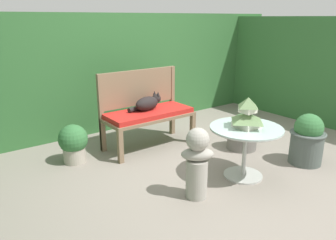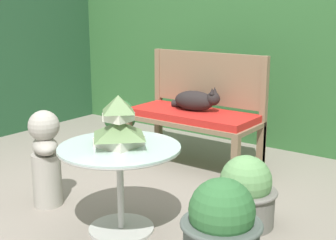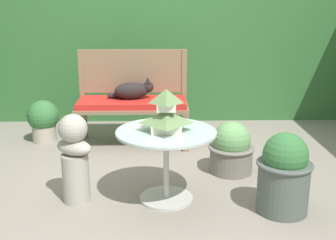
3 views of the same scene
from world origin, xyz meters
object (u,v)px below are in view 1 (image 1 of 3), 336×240
object	(u,v)px
potted_plant_patio_mid	(242,133)
potted_plant_path_edge	(307,140)
potted_plant_table_far	(73,143)
pagoda_birdhouse	(247,115)
garden_bust	(197,162)
patio_table	(246,138)
garden_bench	(149,116)
cat	(148,103)

from	to	relation	value
potted_plant_patio_mid	potted_plant_path_edge	world-z (taller)	potted_plant_path_edge
potted_plant_patio_mid	potted_plant_table_far	bearing A→B (deg)	154.63
pagoda_birdhouse	garden_bust	world-z (taller)	pagoda_birdhouse
potted_plant_patio_mid	garden_bust	bearing A→B (deg)	-156.61
pagoda_birdhouse	potted_plant_path_edge	size ratio (longest dim) A/B	0.53
patio_table	pagoda_birdhouse	size ratio (longest dim) A/B	2.38
potted_plant_table_far	potted_plant_path_edge	xyz separation A→B (m)	(2.24, -1.72, 0.05)
potted_plant_path_edge	potted_plant_patio_mid	bearing A→B (deg)	108.59
garden_bench	patio_table	world-z (taller)	patio_table
garden_bench	garden_bust	bearing A→B (deg)	-104.87
garden_bench	garden_bust	size ratio (longest dim) A/B	1.69
potted_plant_table_far	potted_plant_patio_mid	world-z (taller)	potted_plant_patio_mid
patio_table	cat	bearing A→B (deg)	103.46
pagoda_birdhouse	potted_plant_patio_mid	size ratio (longest dim) A/B	0.68
garden_bust	potted_plant_path_edge	size ratio (longest dim) A/B	1.16
garden_bench	pagoda_birdhouse	distance (m)	1.44
garden_bust	potted_plant_table_far	bearing A→B (deg)	146.13
patio_table	potted_plant_patio_mid	bearing A→B (deg)	42.26
patio_table	garden_bench	bearing A→B (deg)	104.23
potted_plant_patio_mid	patio_table	bearing A→B (deg)	-137.74
cat	potted_plant_path_edge	size ratio (longest dim) A/B	0.82
cat	potted_plant_patio_mid	xyz separation A→B (m)	(0.95, -0.85, -0.38)
patio_table	potted_plant_path_edge	size ratio (longest dim) A/B	1.26
potted_plant_table_far	potted_plant_path_edge	distance (m)	2.82
garden_bust	potted_plant_patio_mid	world-z (taller)	garden_bust
pagoda_birdhouse	potted_plant_table_far	xyz separation A→B (m)	(-1.37, 1.50, -0.47)
potted_plant_path_edge	cat	bearing A→B (deg)	126.73
garden_bust	potted_plant_path_edge	xyz separation A→B (m)	(1.59, -0.20, -0.07)
garden_bench	patio_table	xyz separation A→B (m)	(0.35, -1.37, 0.02)
cat	garden_bust	xyz separation A→B (m)	(-0.38, -1.43, -0.23)
pagoda_birdhouse	potted_plant_table_far	world-z (taller)	pagoda_birdhouse
garden_bench	potted_plant_patio_mid	world-z (taller)	garden_bench
patio_table	garden_bust	xyz separation A→B (m)	(-0.71, -0.02, -0.08)
garden_bench	potted_plant_table_far	size ratio (longest dim) A/B	2.55
garden_bench	potted_plant_table_far	world-z (taller)	garden_bench
patio_table	potted_plant_patio_mid	distance (m)	0.86
garden_bust	patio_table	bearing A→B (deg)	34.18
cat	garden_bust	bearing A→B (deg)	-116.05
potted_plant_patio_mid	potted_plant_path_edge	xyz separation A→B (m)	(0.26, -0.78, 0.08)
cat	potted_plant_table_far	bearing A→B (deg)	163.82
cat	garden_bust	world-z (taller)	cat
garden_bench	pagoda_birdhouse	xyz separation A→B (m)	(0.35, -1.37, 0.28)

